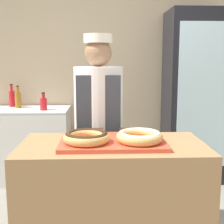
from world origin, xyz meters
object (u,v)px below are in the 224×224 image
at_px(chest_freezer, 27,144).
at_px(baker_person, 99,132).
at_px(serving_tray, 113,142).
at_px(donut_chocolate_glaze, 87,137).
at_px(donut_light_glaze, 139,136).
at_px(brownie_back_right, 126,131).
at_px(bottle_red_b, 12,98).
at_px(brownie_back_left, 98,131).
at_px(beverage_fridge, 196,97).
at_px(bottle_amber, 18,99).
at_px(bottle_red, 43,103).

bearing_deg(chest_freezer, baker_person, -53.93).
distance_m(serving_tray, donut_chocolate_glaze, 0.17).
bearing_deg(donut_light_glaze, serving_tray, 160.37).
distance_m(brownie_back_right, bottle_red_b, 2.20).
distance_m(brownie_back_left, brownie_back_right, 0.19).
height_order(donut_chocolate_glaze, donut_light_glaze, same).
height_order(donut_chocolate_glaze, beverage_fridge, beverage_fridge).
bearing_deg(beverage_fridge, brownie_back_left, -125.57).
bearing_deg(bottle_red_b, donut_light_glaze, -57.27).
height_order(donut_chocolate_glaze, brownie_back_right, donut_chocolate_glaze).
height_order(donut_light_glaze, chest_freezer, donut_light_glaze).
relative_size(chest_freezer, bottle_amber, 3.81).
height_order(donut_light_glaze, bottle_amber, bottle_amber).
bearing_deg(brownie_back_left, donut_light_glaze, -41.24).
distance_m(bottle_red_b, bottle_amber, 0.14).
relative_size(chest_freezer, bottle_red_b, 3.61).
relative_size(donut_light_glaze, brownie_back_right, 3.67).
bearing_deg(serving_tray, beverage_fridge, 59.16).
distance_m(serving_tray, bottle_red, 1.83).
distance_m(brownie_back_left, bottle_red, 1.65).
height_order(serving_tray, brownie_back_left, brownie_back_left).
relative_size(donut_chocolate_glaze, bottle_amber, 1.06).
xyz_separation_m(serving_tray, bottle_red, (-0.72, 1.69, 0.01)).
xyz_separation_m(beverage_fridge, bottle_red_b, (-2.21, 0.20, -0.03)).
bearing_deg(brownie_back_left, baker_person, 89.26).
xyz_separation_m(serving_tray, baker_person, (-0.09, 0.60, -0.08)).
bearing_deg(baker_person, bottle_amber, 126.96).
xyz_separation_m(beverage_fridge, chest_freezer, (-2.01, 0.01, -0.56)).
distance_m(donut_chocolate_glaze, bottle_red, 1.83).
distance_m(brownie_back_left, baker_person, 0.45).
distance_m(donut_light_glaze, brownie_back_right, 0.23).
xyz_separation_m(serving_tray, bottle_amber, (-1.05, 1.88, 0.04)).
distance_m(chest_freezer, bottle_red, 0.56).
height_order(donut_light_glaze, beverage_fridge, beverage_fridge).
height_order(donut_light_glaze, bottle_red_b, bottle_red_b).
bearing_deg(donut_light_glaze, beverage_fridge, 63.76).
height_order(baker_person, beverage_fridge, beverage_fridge).
bearing_deg(brownie_back_right, donut_chocolate_glaze, -138.76).
bearing_deg(beverage_fridge, donut_light_glaze, -116.24).
xyz_separation_m(brownie_back_left, bottle_amber, (-0.96, 1.72, 0.01)).
bearing_deg(donut_light_glaze, brownie_back_right, 106.34).
bearing_deg(beverage_fridge, bottle_red_b, 174.72).
xyz_separation_m(donut_light_glaze, chest_freezer, (-1.10, 1.84, -0.54)).
xyz_separation_m(serving_tray, donut_light_glaze, (0.16, -0.06, 0.05)).
distance_m(bottle_red, bottle_red_b, 0.52).
distance_m(brownie_back_right, beverage_fridge, 1.88).
bearing_deg(beverage_fridge, bottle_red, -177.26).
distance_m(baker_person, bottle_red, 1.26).
xyz_separation_m(serving_tray, bottle_red_b, (-1.15, 1.98, 0.04)).
distance_m(donut_chocolate_glaze, donut_light_glaze, 0.31).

